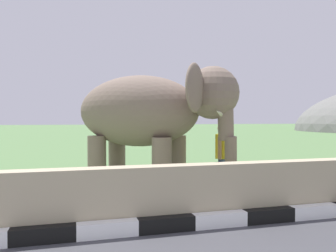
# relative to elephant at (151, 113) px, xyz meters

# --- Properties ---
(striped_curb) EXTENTS (16.20, 0.20, 0.24)m
(striped_curb) POSITION_rel_elephant_xyz_m (-2.65, -2.82, -1.78)
(striped_curb) COLOR white
(striped_curb) RESTS_ON ground_plane
(barrier_parapet) EXTENTS (28.00, 0.36, 1.00)m
(barrier_parapet) POSITION_rel_elephant_xyz_m (-0.30, -2.52, -1.40)
(barrier_parapet) COLOR tan
(barrier_parapet) RESTS_ON ground_plane
(elephant) EXTENTS (3.92, 3.71, 2.92)m
(elephant) POSITION_rel_elephant_xyz_m (0.00, 0.00, 0.00)
(elephant) COLOR #796659
(elephant) RESTS_ON ground_plane
(person_handler) EXTENTS (0.47, 0.57, 1.66)m
(person_handler) POSITION_rel_elephant_xyz_m (1.68, -0.34, -0.98)
(person_handler) COLOR navy
(person_handler) RESTS_ON ground_plane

